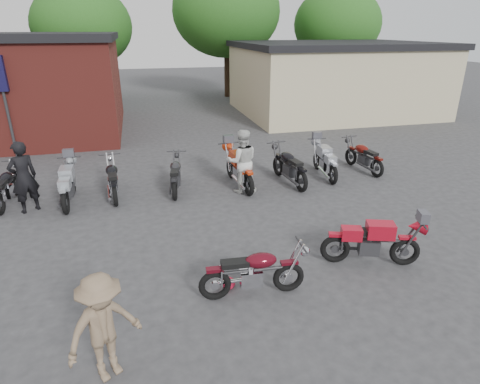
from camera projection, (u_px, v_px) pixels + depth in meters
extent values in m
plane|color=#313134|center=(273.00, 282.00, 7.56)|extent=(90.00, 90.00, 0.00)
cube|color=tan|center=(333.00, 81.00, 22.29)|extent=(10.00, 8.00, 3.50)
ellipsoid|color=red|center=(228.00, 283.00, 7.34)|extent=(0.29, 0.29, 0.23)
imported|color=black|center=(24.00, 177.00, 10.17)|extent=(0.82, 0.75, 1.88)
imported|color=silver|center=(242.00, 161.00, 11.43)|extent=(0.97, 0.80, 1.84)
imported|color=#7C654D|center=(104.00, 328.00, 5.26)|extent=(1.19, 1.03, 1.60)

